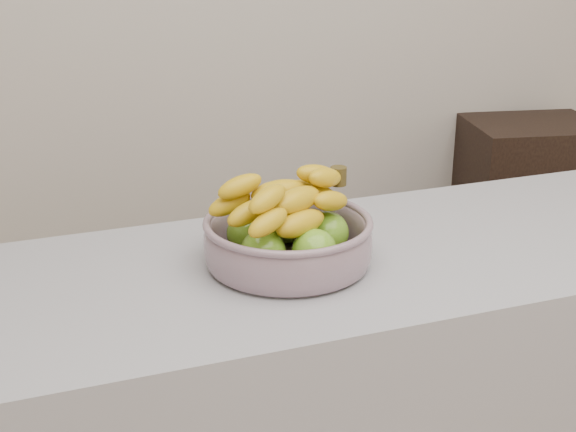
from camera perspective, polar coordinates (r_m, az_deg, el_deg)
name	(u,v)px	position (r m, az deg, el deg)	size (l,w,h in m)	color
counter	(401,430)	(1.87, 8.01, -14.84)	(2.00, 0.60, 0.90)	#97989F
cabinet	(523,229)	(3.14, 16.36, -0.92)	(0.46, 0.37, 0.83)	black
fruit_bowl	(288,236)	(1.53, -0.02, -1.45)	(0.32, 0.32, 0.17)	#9CAABB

